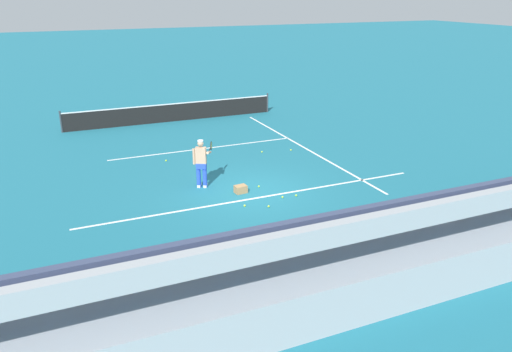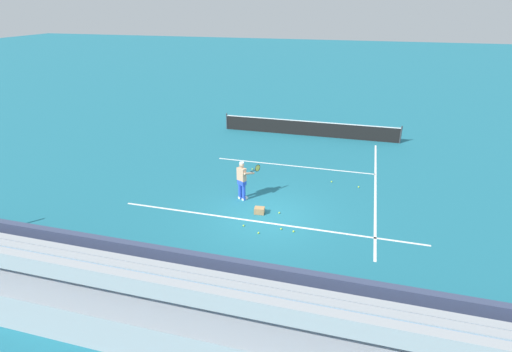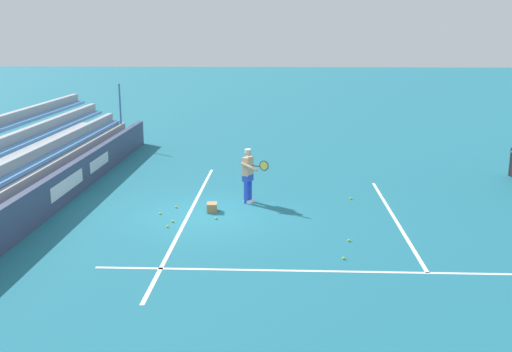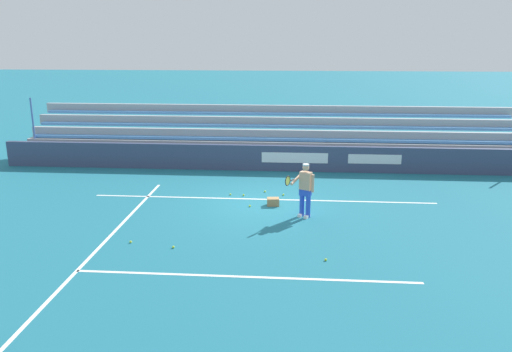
# 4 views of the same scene
# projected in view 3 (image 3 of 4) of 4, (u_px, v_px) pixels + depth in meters

# --- Properties ---
(ground_plane) EXTENTS (160.00, 160.00, 0.00)m
(ground_plane) POSITION_uv_depth(u_px,v_px,m) (205.00, 215.00, 17.55)
(ground_plane) COLOR #1E6B7F
(court_baseline_white) EXTENTS (12.00, 0.10, 0.01)m
(court_baseline_white) POSITION_uv_depth(u_px,v_px,m) (188.00, 215.00, 17.57)
(court_baseline_white) COLOR white
(court_baseline_white) RESTS_ON ground
(court_sideline_white) EXTENTS (0.10, 12.00, 0.01)m
(court_sideline_white) POSITION_uv_depth(u_px,v_px,m) (360.00, 272.00, 13.39)
(court_sideline_white) COLOR white
(court_sideline_white) RESTS_ON ground
(court_service_line_white) EXTENTS (8.22, 0.10, 0.01)m
(court_service_line_white) POSITION_uv_depth(u_px,v_px,m) (394.00, 218.00, 17.32)
(court_service_line_white) COLOR white
(court_service_line_white) RESTS_ON ground
(back_wall_sponsor_board) EXTENTS (23.21, 0.25, 1.10)m
(back_wall_sponsor_board) POSITION_uv_depth(u_px,v_px,m) (51.00, 195.00, 17.62)
(back_wall_sponsor_board) COLOR #384260
(back_wall_sponsor_board) RESTS_ON ground
(tennis_player) EXTENTS (0.90, 0.88, 1.71)m
(tennis_player) POSITION_uv_depth(u_px,v_px,m) (248.00, 175.00, 18.69)
(tennis_player) COLOR blue
(tennis_player) RESTS_ON ground
(ball_box_cardboard) EXTENTS (0.43, 0.34, 0.26)m
(ball_box_cardboard) POSITION_uv_depth(u_px,v_px,m) (212.00, 207.00, 17.90)
(ball_box_cardboard) COLOR #A87F51
(ball_box_cardboard) RESTS_ON ground
(tennis_ball_stray_back) EXTENTS (0.07, 0.07, 0.07)m
(tennis_ball_stray_back) POSITION_uv_depth(u_px,v_px,m) (176.00, 207.00, 18.28)
(tennis_ball_stray_back) COLOR #CCE533
(tennis_ball_stray_back) RESTS_ON ground
(tennis_ball_by_box) EXTENTS (0.07, 0.07, 0.07)m
(tennis_ball_by_box) POSITION_uv_depth(u_px,v_px,m) (351.00, 198.00, 19.23)
(tennis_ball_by_box) COLOR #CCE533
(tennis_ball_by_box) RESTS_ON ground
(tennis_ball_on_baseline) EXTENTS (0.07, 0.07, 0.07)m
(tennis_ball_on_baseline) POSITION_uv_depth(u_px,v_px,m) (349.00, 240.00, 15.33)
(tennis_ball_on_baseline) COLOR #CCE533
(tennis_ball_on_baseline) RESTS_ON ground
(tennis_ball_toward_net) EXTENTS (0.07, 0.07, 0.07)m
(tennis_ball_toward_net) POSITION_uv_depth(u_px,v_px,m) (168.00, 227.00, 16.43)
(tennis_ball_toward_net) COLOR #CCE533
(tennis_ball_toward_net) RESTS_ON ground
(tennis_ball_midcourt) EXTENTS (0.07, 0.07, 0.07)m
(tennis_ball_midcourt) POSITION_uv_depth(u_px,v_px,m) (216.00, 218.00, 17.17)
(tennis_ball_midcourt) COLOR #CCE533
(tennis_ball_midcourt) RESTS_ON ground
(tennis_ball_near_player) EXTENTS (0.07, 0.07, 0.07)m
(tennis_ball_near_player) POSITION_uv_depth(u_px,v_px,m) (173.00, 221.00, 16.89)
(tennis_ball_near_player) COLOR #CCE533
(tennis_ball_near_player) RESTS_ON ground
(tennis_ball_far_right) EXTENTS (0.07, 0.07, 0.07)m
(tennis_ball_far_right) POSITION_uv_depth(u_px,v_px,m) (160.00, 213.00, 17.64)
(tennis_ball_far_right) COLOR #CCE533
(tennis_ball_far_right) RESTS_ON ground
(tennis_ball_far_left) EXTENTS (0.07, 0.07, 0.07)m
(tennis_ball_far_left) POSITION_uv_depth(u_px,v_px,m) (344.00, 258.00, 14.12)
(tennis_ball_far_left) COLOR #CCE533
(tennis_ball_far_left) RESTS_ON ground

